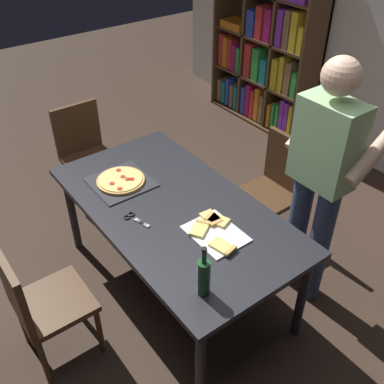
% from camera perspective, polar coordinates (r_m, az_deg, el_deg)
% --- Properties ---
extents(ground_plane, '(12.00, 12.00, 0.00)m').
position_cam_1_polar(ground_plane, '(3.44, -2.04, -11.65)').
color(ground_plane, '#38281E').
extents(dining_table, '(1.80, 0.97, 0.75)m').
position_cam_1_polar(dining_table, '(2.97, -2.33, -2.86)').
color(dining_table, '#232328').
rests_on(dining_table, ground_plane).
extents(chair_near_camera, '(0.42, 0.42, 0.90)m').
position_cam_1_polar(chair_near_camera, '(2.82, -19.08, -12.94)').
color(chair_near_camera, '#472D19').
rests_on(chair_near_camera, ground_plane).
extents(chair_far_side, '(0.42, 0.42, 0.90)m').
position_cam_1_polar(chair_far_side, '(3.59, 10.56, 0.99)').
color(chair_far_side, '#472D19').
rests_on(chair_far_side, ground_plane).
extents(chair_left_end, '(0.42, 0.42, 0.90)m').
position_cam_1_polar(chair_left_end, '(4.08, -13.50, 5.34)').
color(chair_left_end, '#472D19').
rests_on(chair_left_end, ground_plane).
extents(bookshelf, '(1.40, 0.35, 1.95)m').
position_cam_1_polar(bookshelf, '(5.32, 9.33, 18.05)').
color(bookshelf, '#513823').
rests_on(bookshelf, ground_plane).
extents(person_serving_pizza, '(0.55, 0.54, 1.75)m').
position_cam_1_polar(person_serving_pizza, '(2.90, 16.25, 2.18)').
color(person_serving_pizza, '#38476B').
rests_on(person_serving_pizza, ground_plane).
extents(pepperoni_pizza_on_tray, '(0.40, 0.40, 0.04)m').
position_cam_1_polar(pepperoni_pizza_on_tray, '(3.16, -9.05, 1.40)').
color(pepperoni_pizza_on_tray, '#2D2D33').
rests_on(pepperoni_pizza_on_tray, dining_table).
extents(pizza_slices_on_towel, '(0.39, 0.29, 0.03)m').
position_cam_1_polar(pizza_slices_on_towel, '(2.72, 2.84, -4.94)').
color(pizza_slices_on_towel, white).
rests_on(pizza_slices_on_towel, dining_table).
extents(wine_bottle, '(0.07, 0.07, 0.32)m').
position_cam_1_polar(wine_bottle, '(2.31, 1.49, -10.70)').
color(wine_bottle, '#194723').
rests_on(wine_bottle, dining_table).
extents(kitchen_scissors, '(0.20, 0.10, 0.01)m').
position_cam_1_polar(kitchen_scissors, '(2.84, -7.44, -3.32)').
color(kitchen_scissors, silver).
rests_on(kitchen_scissors, dining_table).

